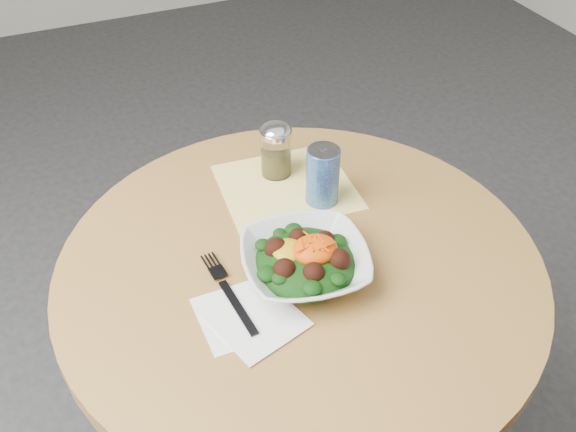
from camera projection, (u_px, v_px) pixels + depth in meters
The scene contains 7 objects.
table at pixel (299, 329), 1.31m from camera, with size 0.90×0.90×0.75m.
cloth_napkin at pixel (287, 187), 1.35m from camera, with size 0.27×0.25×0.00m, color yellow.
paper_napkins at pixel (248, 318), 1.08m from camera, with size 0.18×0.18×0.00m.
salad_bowl at pixel (305, 261), 1.14m from camera, with size 0.26×0.26×0.08m.
fork at pixel (227, 289), 1.12m from camera, with size 0.04×0.21×0.00m.
spice_shaker at pixel (276, 151), 1.35m from camera, with size 0.07×0.07×0.12m.
beverage_can at pixel (323, 176), 1.28m from camera, with size 0.07×0.07×0.13m.
Camera 1 is at (-0.35, -0.77, 1.58)m, focal length 40.00 mm.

